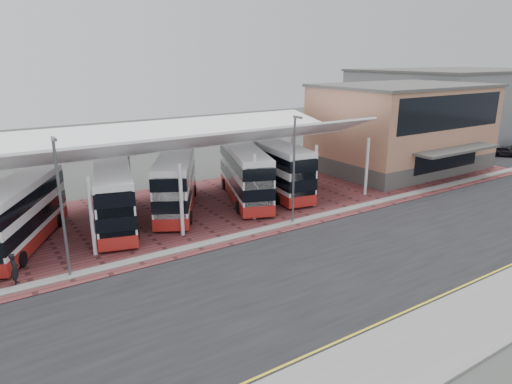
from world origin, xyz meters
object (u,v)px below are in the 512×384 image
bus_4 (245,174)px  pedestrian (15,269)px  bus_1 (20,214)px  carpark_car_a (503,151)px  terminal (402,127)px  bus_3 (176,183)px  bus_2 (114,196)px  bus_5 (273,168)px

bus_4 → pedestrian: size_ratio=6.15×
bus_1 → carpark_car_a: size_ratio=2.74×
terminal → bus_3: size_ratio=1.69×
bus_2 → bus_4: 11.33m
terminal → bus_2: terminal is taller
bus_5 → carpark_car_a: bus_5 is taller
terminal → bus_1: 38.64m
bus_3 → carpark_car_a: size_ratio=2.88×
bus_5 → pedestrian: (-22.10, -6.88, -1.39)m
bus_5 → carpark_car_a: bearing=3.6°
bus_2 → pedestrian: size_ratio=6.08×
bus_3 → bus_4: bus_4 is taller
terminal → bus_5: terminal is taller
carpark_car_a → bus_1: bearing=138.5°
bus_3 → bus_4: (6.09, -0.73, 0.01)m
pedestrian → bus_4: bearing=-62.8°
bus_2 → bus_4: (11.33, 0.12, 0.04)m
bus_3 → bus_5: 9.45m
bus_2 → pedestrian: 9.77m
bus_5 → pedestrian: size_ratio=6.30×
bus_4 → bus_3: bearing=-166.5°
bus_5 → carpark_car_a: 33.36m
pedestrian → bus_3: bearing=-52.3°
bus_4 → pedestrian: 19.83m
bus_1 → carpark_car_a: 54.20m
bus_3 → bus_2: bearing=-142.2°
bus_2 → carpark_car_a: 47.94m
bus_1 → bus_2: 6.31m
terminal → pedestrian: terminal is taller
bus_3 → bus_5: bus_5 is taller
terminal → bus_4: terminal is taller
bus_5 → carpark_car_a: size_ratio=3.04×
bus_1 → pedestrian: 5.99m
pedestrian → bus_5: bearing=-64.2°
terminal → bus_5: bearing=-179.4°
bus_5 → pedestrian: bus_5 is taller
terminal → carpark_car_a: (15.60, -3.28, -3.93)m
bus_3 → carpark_car_a: bus_3 is taller
bus_4 → bus_5: size_ratio=0.98×
bus_5 → carpark_car_a: (33.17, -3.11, -1.64)m
bus_5 → pedestrian: 23.19m
terminal → bus_1: (-38.54, -1.30, -2.44)m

